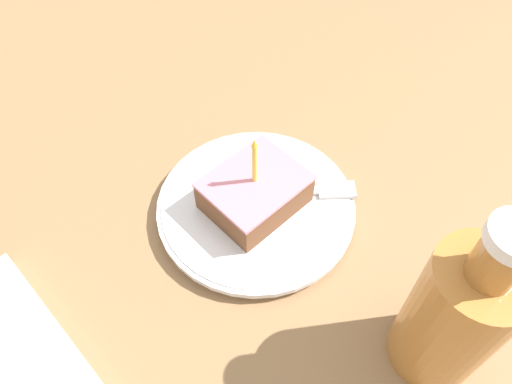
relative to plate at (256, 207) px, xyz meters
name	(u,v)px	position (x,y,z in m)	size (l,w,h in m)	color
ground_plane	(249,234)	(0.01, -0.02, -0.03)	(2.40, 2.40, 0.04)	olive
plate	(256,207)	(0.00, 0.00, 0.00)	(0.24, 0.24, 0.02)	silver
cake_slice	(255,192)	(0.00, 0.00, 0.03)	(0.09, 0.11, 0.11)	brown
fork	(295,191)	(0.02, 0.04, 0.01)	(0.13, 0.14, 0.00)	silver
bottle	(456,314)	(0.24, 0.01, 0.08)	(0.08, 0.08, 0.22)	#B27233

